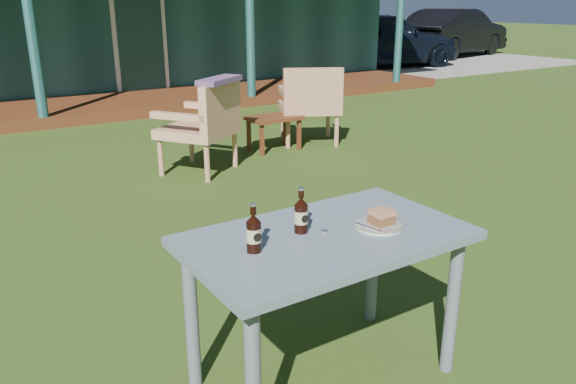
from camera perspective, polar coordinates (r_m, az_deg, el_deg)
ground at (r=3.96m, az=-10.38°, el=-6.17°), size 80.00×80.00×0.00m
gravel_strip at (r=16.82m, az=12.15°, el=12.80°), size 9.00×6.00×0.02m
car_near at (r=15.20m, az=9.33°, el=15.05°), size 4.38×2.12×1.44m
car_far at (r=18.89m, az=16.54°, el=15.24°), size 4.60×2.46×1.44m
cafe_table at (r=2.42m, az=3.90°, el=-6.43°), size 1.20×0.70×0.72m
plate at (r=2.47m, az=9.17°, el=-3.37°), size 0.20×0.20×0.01m
cake_slice at (r=2.47m, az=9.50°, el=-2.49°), size 0.09×0.09×0.06m
fork at (r=2.42m, az=8.19°, el=-3.60°), size 0.04×0.14×0.00m
cola_bottle_near at (r=2.36m, az=1.34°, el=-2.32°), size 0.06×0.06×0.20m
cola_bottle_far at (r=2.18m, az=-3.51°, el=-4.14°), size 0.06×0.06×0.20m
bottle_cap at (r=2.39m, az=3.76°, el=-4.01°), size 0.03×0.03×0.01m
armchair_left at (r=5.66m, az=-8.44°, el=7.01°), size 0.91×0.90×0.91m
armchair_right at (r=6.78m, az=2.30°, el=9.22°), size 0.90×0.89×0.93m
floral_throw at (r=5.50m, az=-6.97°, el=11.21°), size 0.59×0.49×0.05m
side_table at (r=6.52m, az=-1.45°, el=7.21°), size 0.60×0.40×0.40m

